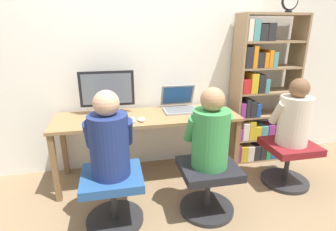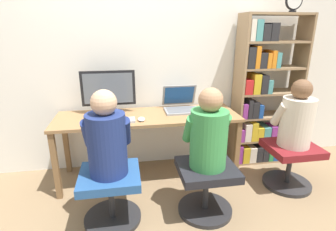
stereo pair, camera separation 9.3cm
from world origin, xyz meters
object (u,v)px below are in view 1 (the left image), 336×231
at_px(desktop_monitor, 107,91).
at_px(bookshelf, 258,98).
at_px(person_at_monitor, 109,139).
at_px(person_near_shelf, 294,116).
at_px(keyboard, 112,122).
at_px(person_at_laptop, 210,133).
at_px(office_chair_side, 288,159).
at_px(laptop, 180,105).
at_px(office_chair_right, 208,183).
at_px(office_chair_left, 113,193).
at_px(desk_clock, 290,2).

relative_size(desktop_monitor, bookshelf, 0.32).
relative_size(person_at_monitor, bookshelf, 0.40).
bearing_deg(person_near_shelf, keyboard, 171.28).
bearing_deg(person_at_laptop, office_chair_side, 14.38).
bearing_deg(laptop, office_chair_side, -28.10).
distance_m(keyboard, office_chair_right, 1.04).
bearing_deg(office_chair_right, person_at_laptop, 90.00).
bearing_deg(desktop_monitor, office_chair_left, -89.57).
distance_m(keyboard, desk_clock, 2.17).
xyz_separation_m(person_at_monitor, desk_clock, (1.89, 0.72, 1.06)).
bearing_deg(person_near_shelf, person_at_monitor, -172.67).
bearing_deg(desktop_monitor, person_at_laptop, -45.06).
height_order(desktop_monitor, desk_clock, desk_clock).
bearing_deg(office_chair_side, desktop_monitor, 162.25).
height_order(person_at_monitor, bookshelf, bookshelf).
bearing_deg(person_at_laptop, desktop_monitor, 134.94).
xyz_separation_m(keyboard, desk_clock, (1.86, 0.23, 1.09)).
bearing_deg(person_near_shelf, laptop, 152.11).
relative_size(laptop, desk_clock, 1.83).
height_order(office_chair_left, office_chair_right, same).
height_order(keyboard, bookshelf, bookshelf).
xyz_separation_m(keyboard, person_near_shelf, (1.74, -0.27, 0.02)).
distance_m(laptop, office_chair_left, 1.18).
bearing_deg(person_at_monitor, office_chair_side, 7.18).
bearing_deg(desktop_monitor, bookshelf, -0.25).
xyz_separation_m(desktop_monitor, office_chair_left, (0.01, -0.79, -0.67)).
xyz_separation_m(keyboard, person_at_laptop, (0.78, -0.52, 0.03)).
height_order(laptop, desk_clock, desk_clock).
height_order(laptop, person_at_laptop, person_at_laptop).
distance_m(office_chair_left, person_at_monitor, 0.48).
height_order(keyboard, person_at_monitor, person_at_monitor).
height_order(keyboard, desk_clock, desk_clock).
bearing_deg(desk_clock, desktop_monitor, 177.89).
height_order(keyboard, office_chair_right, keyboard).
relative_size(person_at_monitor, person_near_shelf, 1.04).
relative_size(office_chair_right, person_near_shelf, 0.73).
bearing_deg(desk_clock, bookshelf, 162.40).
bearing_deg(desktop_monitor, office_chair_side, -17.75).
xyz_separation_m(laptop, office_chair_left, (-0.75, -0.77, -0.48)).
distance_m(office_chair_right, person_near_shelf, 1.10).
height_order(bookshelf, person_near_shelf, bookshelf).
xyz_separation_m(person_at_monitor, bookshelf, (1.69, 0.78, 0.03)).
bearing_deg(office_chair_side, bookshelf, 97.33).
height_order(desktop_monitor, person_at_monitor, desktop_monitor).
relative_size(desktop_monitor, person_near_shelf, 0.83).
distance_m(desktop_monitor, bookshelf, 1.71).
height_order(office_chair_right, bookshelf, bookshelf).
bearing_deg(office_chair_left, person_at_laptop, -1.34).
relative_size(desktop_monitor, keyboard, 1.29).
distance_m(office_chair_left, office_chair_side, 1.78).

